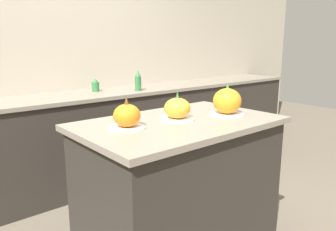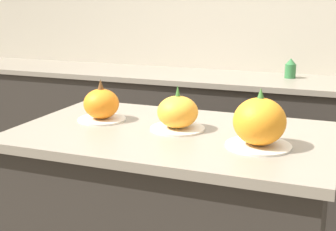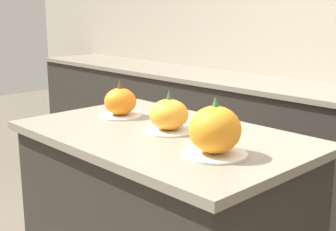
{
  "view_description": "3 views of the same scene",
  "coord_description": "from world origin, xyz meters",
  "px_view_note": "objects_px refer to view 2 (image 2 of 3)",
  "views": [
    {
      "loc": [
        -1.29,
        -1.42,
        1.38
      ],
      "look_at": [
        -0.07,
        0.02,
        0.97
      ],
      "focal_mm": 35.0,
      "sensor_mm": 36.0,
      "label": 1
    },
    {
      "loc": [
        0.62,
        -1.63,
        1.43
      ],
      "look_at": [
        -0.01,
        -0.03,
        1.0
      ],
      "focal_mm": 50.0,
      "sensor_mm": 36.0,
      "label": 2
    },
    {
      "loc": [
        1.36,
        -1.26,
        1.44
      ],
      "look_at": [
        0.02,
        0.01,
        1.0
      ],
      "focal_mm": 50.0,
      "sensor_mm": 36.0,
      "label": 3
    }
  ],
  "objects_px": {
    "pumpkin_cake_left": "(101,105)",
    "pumpkin_cake_right": "(259,123)",
    "bottle_short": "(290,69)",
    "pumpkin_cake_center": "(178,114)"
  },
  "relations": [
    {
      "from": "pumpkin_cake_center",
      "to": "pumpkin_cake_right",
      "type": "height_order",
      "value": "pumpkin_cake_right"
    },
    {
      "from": "pumpkin_cake_right",
      "to": "bottle_short",
      "type": "xyz_separation_m",
      "value": [
        -0.09,
        1.61,
        -0.04
      ]
    },
    {
      "from": "pumpkin_cake_center",
      "to": "bottle_short",
      "type": "distance_m",
      "value": 1.53
    },
    {
      "from": "pumpkin_cake_center",
      "to": "pumpkin_cake_right",
      "type": "distance_m",
      "value": 0.35
    },
    {
      "from": "pumpkin_cake_left",
      "to": "pumpkin_cake_center",
      "type": "relative_size",
      "value": 0.94
    },
    {
      "from": "pumpkin_cake_left",
      "to": "bottle_short",
      "type": "xyz_separation_m",
      "value": [
        0.59,
        1.49,
        -0.02
      ]
    },
    {
      "from": "pumpkin_cake_left",
      "to": "bottle_short",
      "type": "bearing_deg",
      "value": 68.18
    },
    {
      "from": "pumpkin_cake_left",
      "to": "pumpkin_cake_right",
      "type": "xyz_separation_m",
      "value": [
        0.69,
        -0.12,
        0.02
      ]
    },
    {
      "from": "pumpkin_cake_center",
      "to": "bottle_short",
      "type": "relative_size",
      "value": 1.64
    },
    {
      "from": "pumpkin_cake_left",
      "to": "pumpkin_cake_right",
      "type": "bearing_deg",
      "value": -10.24
    }
  ]
}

